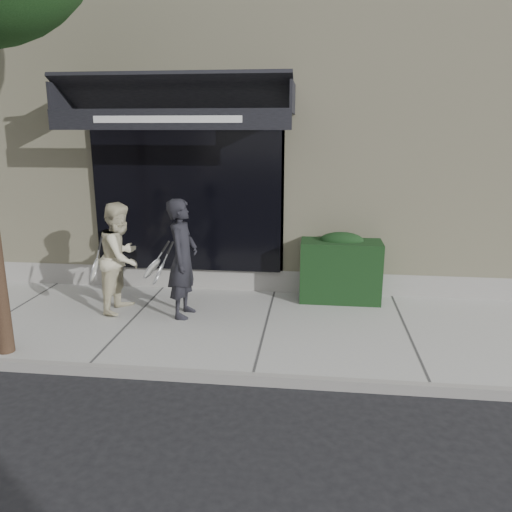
# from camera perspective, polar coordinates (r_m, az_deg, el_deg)

# --- Properties ---
(ground) EXTENTS (80.00, 80.00, 0.00)m
(ground) POSITION_cam_1_polar(r_m,az_deg,el_deg) (7.37, 1.16, -8.66)
(ground) COLOR black
(ground) RESTS_ON ground
(sidewalk) EXTENTS (20.00, 3.00, 0.12)m
(sidewalk) POSITION_cam_1_polar(r_m,az_deg,el_deg) (7.34, 1.16, -8.23)
(sidewalk) COLOR #9E9D98
(sidewalk) RESTS_ON ground
(curb) EXTENTS (20.00, 0.10, 0.14)m
(curb) POSITION_cam_1_polar(r_m,az_deg,el_deg) (5.95, -0.36, -13.87)
(curb) COLOR gray
(curb) RESTS_ON ground
(building_facade) EXTENTS (14.30, 8.04, 5.64)m
(building_facade) POSITION_cam_1_polar(r_m,az_deg,el_deg) (11.72, 3.65, 13.66)
(building_facade) COLOR beige
(building_facade) RESTS_ON ground
(hedge) EXTENTS (1.30, 0.70, 1.14)m
(hedge) POSITION_cam_1_polar(r_m,az_deg,el_deg) (8.31, 9.61, -1.34)
(hedge) COLOR black
(hedge) RESTS_ON sidewalk
(pedestrian_front) EXTENTS (0.73, 0.85, 1.78)m
(pedestrian_front) POSITION_cam_1_polar(r_m,az_deg,el_deg) (7.47, -8.40, -0.30)
(pedestrian_front) COLOR black
(pedestrian_front) RESTS_ON sidewalk
(pedestrian_back) EXTENTS (0.74, 0.97, 1.70)m
(pedestrian_back) POSITION_cam_1_polar(r_m,az_deg,el_deg) (7.90, -15.16, -0.15)
(pedestrian_back) COLOR beige
(pedestrian_back) RESTS_ON sidewalk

